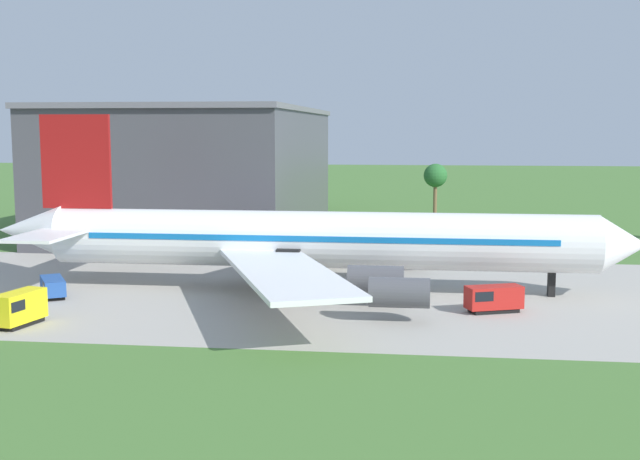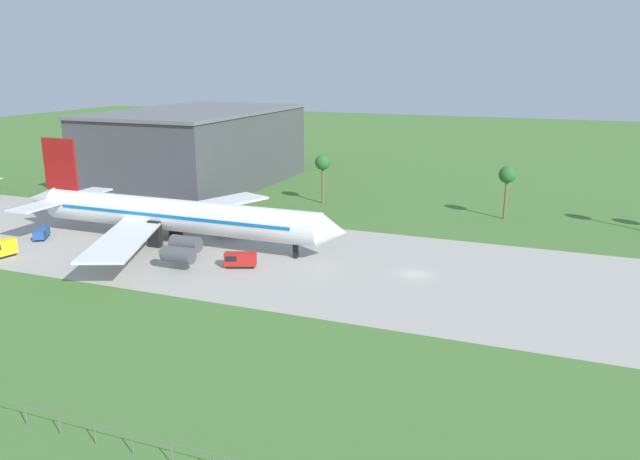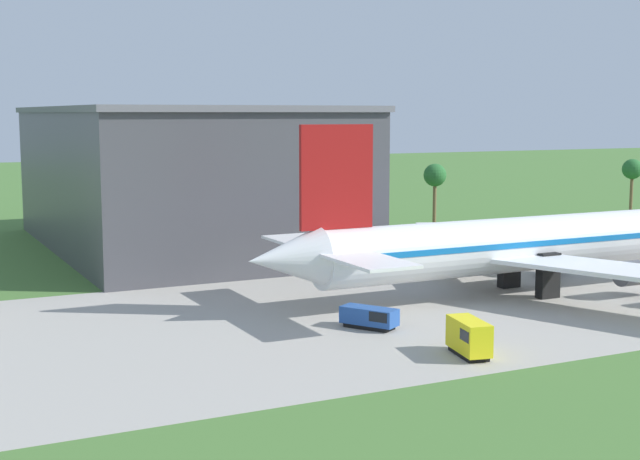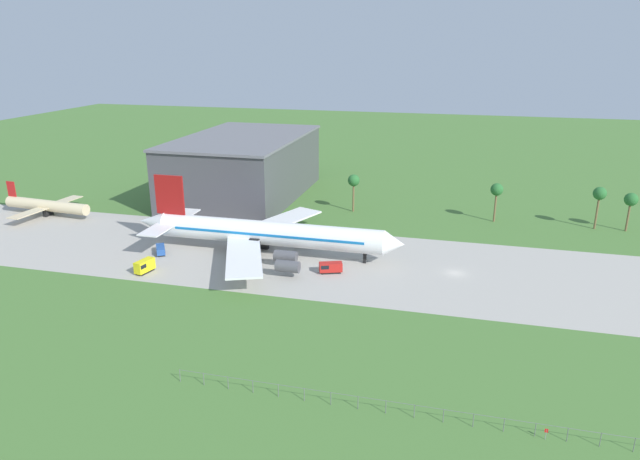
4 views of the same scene
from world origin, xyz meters
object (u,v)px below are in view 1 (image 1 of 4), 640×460
at_px(fuel_truck, 19,308).
at_px(jet_airliner, 308,240).
at_px(catering_van, 492,298).
at_px(terminal_building, 202,169).
at_px(baggage_tug, 53,287).

bearing_deg(fuel_truck, jet_airliner, 39.23).
height_order(fuel_truck, catering_van, fuel_truck).
xyz_separation_m(fuel_truck, terminal_building, (-2.58, 68.71, 8.63)).
relative_size(baggage_tug, terminal_building, 0.09).
xyz_separation_m(jet_airliner, terminal_building, (-25.14, 50.29, 4.84)).
bearing_deg(jet_airliner, catering_van, -23.61).
relative_size(jet_airliner, terminal_building, 1.12).
distance_m(baggage_tug, catering_van, 43.39).
xyz_separation_m(fuel_truck, catering_van, (40.91, 10.40, -0.26)).
bearing_deg(baggage_tug, catering_van, -1.68).
distance_m(catering_van, terminal_building, 73.28).
bearing_deg(catering_van, terminal_building, 126.72).
bearing_deg(fuel_truck, baggage_tug, 101.89).
distance_m(baggage_tug, fuel_truck, 11.95).
bearing_deg(baggage_tug, terminal_building, 90.12).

